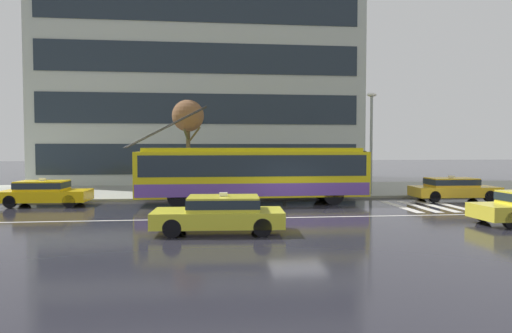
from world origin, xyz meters
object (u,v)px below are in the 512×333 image
at_px(taxi_ahead_of_bus, 453,188).
at_px(taxi_oncoming_near, 220,212).
at_px(pedestrian_approaching_curb, 284,166).
at_px(street_tree_bare, 188,117).
at_px(taxi_queued_behind_bus, 45,192).
at_px(bus_shelter, 220,161).
at_px(pedestrian_at_shelter, 190,178).
at_px(trolleybus, 253,173).
at_px(street_lamp, 371,134).

bearing_deg(taxi_ahead_of_bus, taxi_oncoming_near, -148.98).
distance_m(taxi_ahead_of_bus, taxi_oncoming_near, 15.29).
height_order(pedestrian_approaching_curb, street_tree_bare, street_tree_bare).
height_order(taxi_queued_behind_bus, pedestrian_approaching_curb, pedestrian_approaching_curb).
relative_size(bus_shelter, street_tree_bare, 0.76).
bearing_deg(pedestrian_at_shelter, taxi_oncoming_near, -82.58).
xyz_separation_m(taxi_ahead_of_bus, bus_shelter, (-12.79, 3.90, 1.39)).
xyz_separation_m(trolleybus, taxi_ahead_of_bus, (11.19, 0.11, -0.91)).
xyz_separation_m(trolleybus, bus_shelter, (-1.60, 4.01, 0.49)).
height_order(taxi_ahead_of_bus, pedestrian_approaching_curb, pedestrian_approaching_curb).
relative_size(taxi_ahead_of_bus, pedestrian_approaching_curb, 2.34).
relative_size(taxi_queued_behind_bus, pedestrian_at_shelter, 2.71).
bearing_deg(bus_shelter, street_tree_bare, -173.34).
distance_m(taxi_oncoming_near, pedestrian_approaching_curb, 12.55).
distance_m(taxi_queued_behind_bus, bus_shelter, 9.83).
height_order(taxi_oncoming_near, pedestrian_at_shelter, pedestrian_at_shelter).
relative_size(taxi_queued_behind_bus, pedestrian_approaching_curb, 2.14).
bearing_deg(taxi_ahead_of_bus, street_lamp, 148.05).
bearing_deg(trolleybus, taxi_oncoming_near, -103.83).
xyz_separation_m(taxi_ahead_of_bus, pedestrian_approaching_curb, (-8.88, 3.89, 1.08)).
bearing_deg(pedestrian_at_shelter, taxi_queued_behind_bus, -151.51).
xyz_separation_m(pedestrian_at_shelter, street_tree_bare, (-0.07, -0.33, 3.67)).
relative_size(taxi_ahead_of_bus, street_lamp, 0.77).
bearing_deg(pedestrian_at_shelter, trolleybus, -49.96).
xyz_separation_m(taxi_ahead_of_bus, street_lamp, (-3.84, 2.39, 3.06)).
bearing_deg(street_lamp, trolleybus, -161.20).
bearing_deg(street_tree_bare, pedestrian_at_shelter, 77.58).
xyz_separation_m(pedestrian_at_shelter, pedestrian_approaching_curb, (5.78, -0.12, 0.71)).
distance_m(trolleybus, street_tree_bare, 6.05).
xyz_separation_m(taxi_queued_behind_bus, pedestrian_at_shelter, (7.12, 3.86, 0.37)).
distance_m(taxi_ahead_of_bus, street_tree_bare, 15.71).
bearing_deg(taxi_queued_behind_bus, pedestrian_approaching_curb, 16.18).
height_order(bus_shelter, street_lamp, street_lamp).
relative_size(taxi_oncoming_near, street_lamp, 0.75).
distance_m(taxi_queued_behind_bus, street_lamp, 18.33).
bearing_deg(street_lamp, street_tree_bare, 173.29).
bearing_deg(street_tree_bare, trolleybus, -46.95).
bearing_deg(trolleybus, bus_shelter, 111.76).
relative_size(trolleybus, taxi_ahead_of_bus, 2.66).
relative_size(taxi_ahead_of_bus, taxi_oncoming_near, 1.03).
distance_m(taxi_queued_behind_bus, pedestrian_at_shelter, 8.11).
xyz_separation_m(pedestrian_approaching_curb, street_tree_bare, (-5.85, -0.21, 2.96)).
relative_size(taxi_ahead_of_bus, bus_shelter, 1.09).
bearing_deg(taxi_ahead_of_bus, street_tree_bare, 165.99).
xyz_separation_m(taxi_oncoming_near, bus_shelter, (0.31, 11.78, 1.39)).
height_order(taxi_oncoming_near, street_tree_bare, street_tree_bare).
bearing_deg(street_lamp, taxi_ahead_of_bus, -31.95).
height_order(pedestrian_at_shelter, street_tree_bare, street_tree_bare).
height_order(trolleybus, taxi_ahead_of_bus, trolleybus).
xyz_separation_m(taxi_ahead_of_bus, taxi_queued_behind_bus, (-21.77, 0.15, -0.00)).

